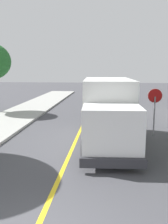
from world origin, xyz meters
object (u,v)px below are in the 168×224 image
(parked_car_near, at_px, (109,108))
(stop_sign, at_px, (155,103))
(box_truck, at_px, (108,108))
(parked_car_mid, at_px, (113,97))
(parked_car_far, at_px, (112,92))
(parked_car_furthest, at_px, (111,87))

(parked_car_near, distance_m, stop_sign, 5.45)
(box_truck, xyz_separation_m, parked_car_near, (0.06, 6.34, -0.97))
(parked_car_mid, relative_size, parked_car_far, 1.00)
(box_truck, relative_size, parked_car_furthest, 1.65)
(parked_car_near, height_order, parked_car_far, same)
(parked_car_furthest, height_order, stop_sign, stop_sign)
(parked_car_furthest, bearing_deg, parked_car_far, -89.68)
(parked_car_near, distance_m, parked_car_mid, 7.11)
(parked_car_mid, distance_m, parked_car_furthest, 12.77)
(stop_sign, bearing_deg, box_truck, -147.66)
(parked_car_near, bearing_deg, parked_car_mid, 86.40)
(box_truck, bearing_deg, parked_car_furthest, 89.04)
(parked_car_far, xyz_separation_m, stop_sign, (2.10, -17.62, 1.06))
(parked_car_mid, xyz_separation_m, parked_car_far, (-0.02, 5.82, 0.00))
(parked_car_mid, bearing_deg, parked_car_near, -93.60)
(parked_car_mid, distance_m, parked_car_far, 5.82)
(parked_car_mid, bearing_deg, box_truck, -92.14)
(parked_car_mid, xyz_separation_m, parked_car_furthest, (-0.06, 12.77, 0.00))
(parked_car_mid, bearing_deg, stop_sign, -80.04)
(box_truck, distance_m, parked_car_near, 6.42)
(box_truck, xyz_separation_m, stop_sign, (2.58, 1.63, 0.09))
(parked_car_near, relative_size, parked_car_furthest, 1.02)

